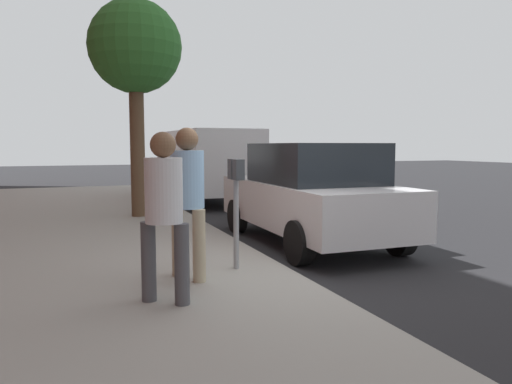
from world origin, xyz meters
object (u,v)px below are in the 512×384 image
Objects in this scene: pedestrian_at_meter at (188,190)px; parked_sedan_near at (311,193)px; parking_meter at (236,190)px; parked_van_far at (206,161)px; pedestrian_bystander at (164,204)px; street_tree at (135,50)px.

pedestrian_at_meter is 3.36m from parked_sedan_near.
parked_van_far is (8.71, -1.99, 0.09)m from parking_meter.
pedestrian_bystander is 0.36× the size of street_tree.
parked_sedan_near is at bearing -8.88° from pedestrian_bystander.
pedestrian_bystander is 10.23m from parked_van_far.
pedestrian_at_meter is 9.35m from parked_van_far.
parking_meter is 0.32× the size of parked_sedan_near.
parked_van_far reaches higher than parked_sedan_near.
pedestrian_at_meter is 0.89m from pedestrian_bystander.
parking_meter is 0.73m from pedestrian_at_meter.
parking_meter is 0.30× the size of street_tree.
parking_meter is 0.27× the size of parked_van_far.
parked_van_far is (6.95, -0.00, 0.36)m from parked_sedan_near.
parked_van_far reaches higher than pedestrian_bystander.
street_tree is (3.48, 2.52, 2.92)m from parked_sedan_near.
pedestrian_bystander reaches higher than parked_sedan_near.
pedestrian_at_meter is at bearing 126.89° from parked_sedan_near.
parked_sedan_near is at bearing 10.65° from pedestrian_at_meter.
street_tree is at bearing 62.09° from pedestrian_at_meter.
pedestrian_bystander is at bearing 162.34° from parked_van_far.
pedestrian_at_meter is 0.38× the size of street_tree.
parking_meter is at bearing -174.28° from street_tree.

